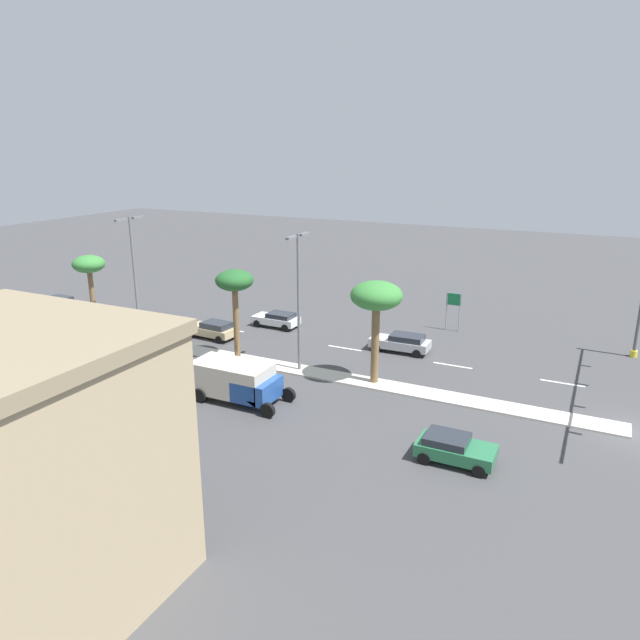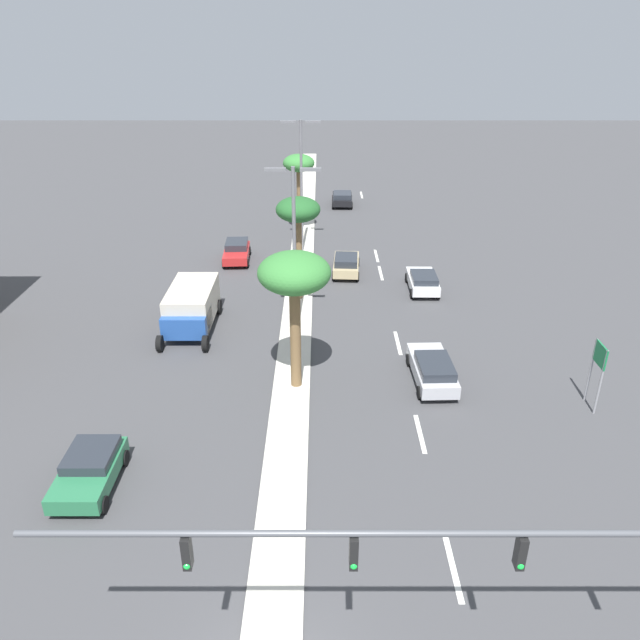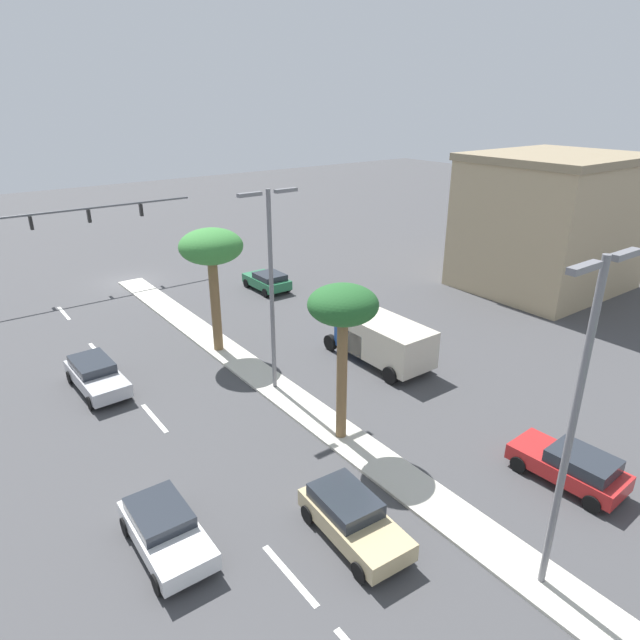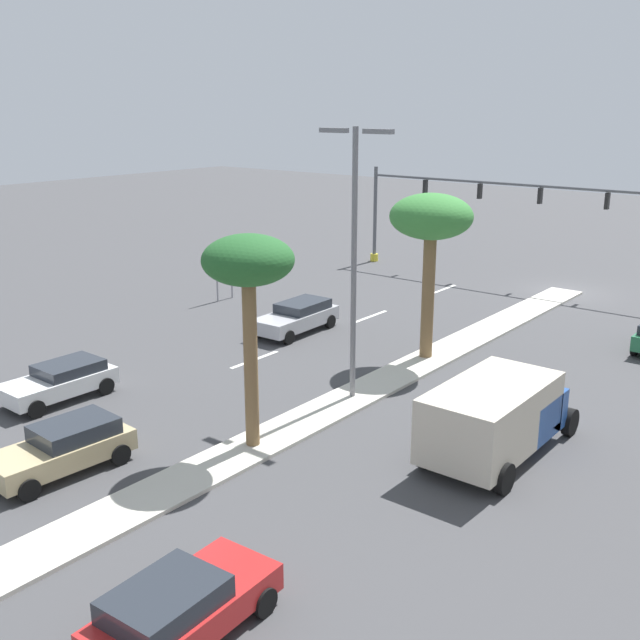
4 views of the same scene
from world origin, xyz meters
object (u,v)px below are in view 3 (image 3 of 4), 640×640
at_px(palm_tree_center, 343,311).
at_px(sedan_silver_leading, 96,375).
at_px(palm_tree_rear, 211,250).
at_px(sedan_tan_right, 352,517).
at_px(sedan_red_rear, 571,466).
at_px(sedan_white_inboard, 165,529).
at_px(commercial_building, 549,222).
at_px(box_truck, 382,340).
at_px(street_lamp_mid, 575,410).
at_px(sedan_green_left, 267,280).
at_px(traffic_signal_gantry, 2,241).
at_px(street_lamp_center, 271,277).

distance_m(palm_tree_center, sedan_silver_leading, 13.34).
height_order(palm_tree_rear, palm_tree_center, palm_tree_rear).
bearing_deg(palm_tree_rear, palm_tree_center, 90.93).
height_order(sedan_tan_right, sedan_red_rear, sedan_tan_right).
bearing_deg(sedan_white_inboard, sedan_tan_right, 147.88).
bearing_deg(sedan_white_inboard, palm_tree_rear, -123.51).
xyz_separation_m(commercial_building, box_truck, (18.26, 2.36, -3.47)).
distance_m(sedan_white_inboard, box_truck, 15.39).
distance_m(street_lamp_mid, sedan_red_rear, 7.37).
distance_m(palm_tree_rear, sedan_white_inboard, 15.37).
bearing_deg(sedan_white_inboard, sedan_green_left, -129.07).
relative_size(commercial_building, box_truck, 1.86).
relative_size(sedan_green_left, sedan_red_rear, 0.93).
relative_size(commercial_building, sedan_tan_right, 2.73).
relative_size(sedan_white_inboard, sedan_silver_leading, 0.88).
bearing_deg(traffic_signal_gantry, sedan_green_left, 151.45).
distance_m(palm_tree_center, street_lamp_mid, 9.30).
xyz_separation_m(sedan_silver_leading, sedan_red_rear, (-11.83, 17.57, -0.01)).
distance_m(sedan_green_left, sedan_red_rear, 25.28).
distance_m(street_lamp_mid, box_truck, 15.49).
xyz_separation_m(sedan_red_rear, box_truck, (-1.20, -11.47, 0.57)).
xyz_separation_m(street_lamp_mid, sedan_tan_right, (3.26, -4.77, -5.12)).
bearing_deg(traffic_signal_gantry, street_lamp_center, 110.55).
height_order(traffic_signal_gantry, street_lamp_center, street_lamp_center).
distance_m(palm_tree_rear, street_lamp_mid, 20.00).
distance_m(traffic_signal_gantry, sedan_silver_leading, 16.33).
relative_size(traffic_signal_gantry, commercial_building, 1.68).
xyz_separation_m(commercial_building, street_lamp_center, (24.35, 1.37, 0.91)).
xyz_separation_m(commercial_building, sedan_tan_right, (27.59, 11.09, -4.03)).
relative_size(commercial_building, street_lamp_center, 1.21).
relative_size(palm_tree_rear, box_truck, 1.11).
bearing_deg(sedan_tan_right, commercial_building, -158.09).
height_order(sedan_green_left, sedan_silver_leading, sedan_silver_leading).
xyz_separation_m(commercial_building, palm_tree_rear, (24.56, -4.14, 1.00)).
bearing_deg(sedan_white_inboard, palm_tree_center, -170.25).
bearing_deg(palm_tree_rear, street_lamp_center, 92.22).
relative_size(commercial_building, street_lamp_mid, 1.16).
xyz_separation_m(street_lamp_center, sedan_green_left, (-7.43, -12.69, -4.96)).
relative_size(traffic_signal_gantry, box_truck, 3.13).
height_order(palm_tree_rear, sedan_tan_right, palm_tree_rear).
bearing_deg(sedan_tan_right, street_lamp_mid, 124.35).
relative_size(traffic_signal_gantry, street_lamp_center, 2.03).
bearing_deg(sedan_white_inboard, sedan_silver_leading, -96.31).
bearing_deg(traffic_signal_gantry, sedan_tan_right, 98.59).
bearing_deg(palm_tree_center, sedan_white_inboard, 9.75).
xyz_separation_m(palm_tree_center, sedan_silver_leading, (6.89, -10.30, -4.94)).
relative_size(sedan_white_inboard, sedan_green_left, 1.06).
distance_m(palm_tree_rear, street_lamp_center, 5.51).
relative_size(commercial_building, palm_tree_rear, 1.69).
xyz_separation_m(street_lamp_center, sedan_red_rear, (-4.90, 12.46, -4.95)).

